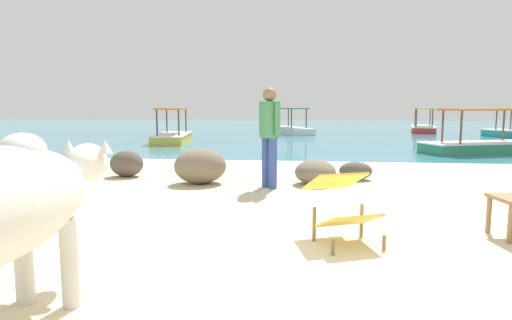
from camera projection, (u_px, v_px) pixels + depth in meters
sand_beach at (263, 267)px, 3.58m from camera, size 18.00×14.00×0.04m
water_surface at (300, 130)px, 25.27m from camera, size 60.00×36.00×0.03m
deck_chair_near at (3, 201)px, 4.27m from camera, size 0.82×0.62×0.68m
deck_chair_far at (341, 202)px, 4.19m from camera, size 0.79×0.91×0.68m
person_standing at (269, 130)px, 6.90m from camera, size 0.37×0.40×1.62m
shore_rock_large at (356, 171)px, 7.77m from camera, size 0.59×0.43×0.32m
shore_rock_medium at (127, 164)px, 8.11m from camera, size 0.69×0.60×0.49m
shore_rock_small at (200, 166)px, 7.36m from camera, size 1.09×1.02×0.60m
shore_rock_flat at (315, 172)px, 7.31m from camera, size 0.87×0.94×0.42m
boat_red at (423, 127)px, 22.86m from camera, size 1.91×3.83×1.29m
boat_yellow at (173, 135)px, 16.39m from camera, size 1.72×3.81×1.29m
boat_green at (482, 143)px, 12.53m from camera, size 3.84×2.39×1.29m
boat_white at (290, 128)px, 21.54m from camera, size 2.63×3.81×1.29m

